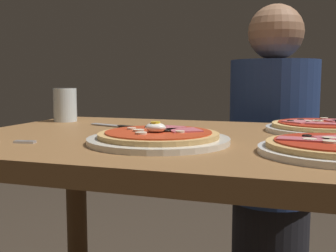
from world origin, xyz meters
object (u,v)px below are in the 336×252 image
pizza_foreground (159,137)px  knife (121,126)px  pizza_across_left (336,148)px  dining_table (177,195)px  pizza_across_right (325,127)px  water_glass_near (65,107)px  diner_person (272,173)px

pizza_foreground → knife: (-0.19, 0.23, -0.01)m
pizza_foreground → pizza_across_left: pizza_foreground is taller
dining_table → pizza_across_right: 0.42m
water_glass_near → knife: size_ratio=0.55×
pizza_across_left → knife: size_ratio=1.45×
dining_table → pizza_foreground: pizza_foreground is taller
pizza_across_right → diner_person: size_ratio=0.25×
pizza_across_left → water_glass_near: (-0.77, 0.35, 0.03)m
water_glass_near → knife: 0.26m
dining_table → pizza_across_right: pizza_across_right is taller
water_glass_near → diner_person: size_ratio=0.09×
dining_table → pizza_across_left: pizza_across_left is taller
diner_person → knife: bearing=53.6°
pizza_foreground → pizza_across_left: (0.35, -0.03, 0.00)m
pizza_across_left → pizza_across_right: bearing=90.6°
dining_table → water_glass_near: (-0.43, 0.21, 0.19)m
water_glass_near → diner_person: bearing=34.5°
water_glass_near → pizza_across_right: bearing=-1.9°
pizza_across_right → knife: size_ratio=1.54×
dining_table → pizza_across_right: (0.34, 0.19, 0.16)m
pizza_foreground → water_glass_near: bearing=142.6°
dining_table → pizza_foreground: bearing=-92.9°
knife → diner_person: (0.38, 0.52, -0.22)m
pizza_foreground → pizza_across_right: 0.46m
pizza_across_right → diner_person: (-0.15, 0.45, -0.23)m
knife → diner_person: bearing=53.6°
dining_table → diner_person: size_ratio=0.88×
diner_person → water_glass_near: bearing=34.5°
knife → diner_person: size_ratio=0.16×
dining_table → pizza_across_left: bearing=-22.8°
pizza_across_left → knife: pizza_across_left is taller
dining_table → pizza_foreground: (-0.01, -0.12, 0.16)m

